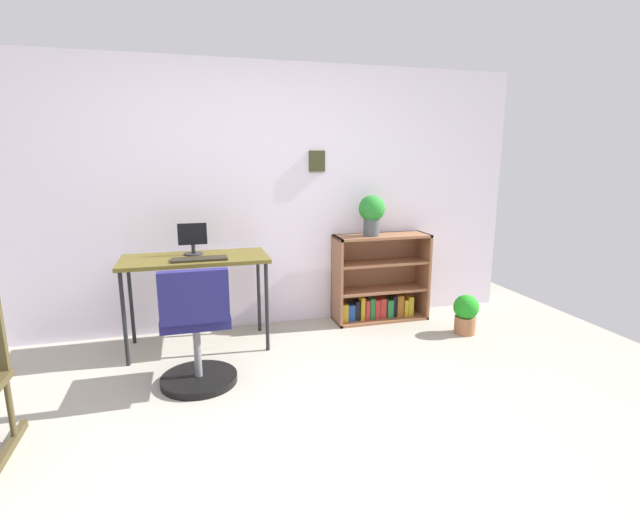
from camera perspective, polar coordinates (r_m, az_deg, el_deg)
ground_plane at (r=2.58m, az=-2.96°, el=-23.82°), size 6.24×6.24×0.00m
wall_back at (r=4.22m, az=-9.61°, el=7.36°), size 5.20×0.12×2.32m
desk at (r=3.83m, az=-14.97°, el=-0.56°), size 1.13×0.53×0.75m
monitor at (r=3.88m, az=-15.27°, el=2.50°), size 0.23×0.15×0.26m
keyboard at (r=3.69m, az=-14.48°, el=0.12°), size 0.42×0.15×0.02m
office_chair at (r=3.24m, az=-14.83°, el=-8.80°), size 0.52×0.55×0.86m
bookshelf_low at (r=4.49m, az=7.17°, el=-2.76°), size 0.89×0.30×0.82m
potted_plant_on_shelf at (r=4.27m, az=6.34°, el=5.83°), size 0.24×0.24×0.37m
potted_plant_floor at (r=4.31m, az=17.35°, el=-6.19°), size 0.22×0.22×0.35m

